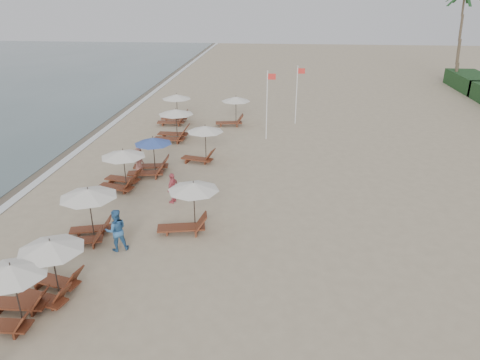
# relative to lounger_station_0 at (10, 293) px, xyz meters

# --- Properties ---
(ground) EXTENTS (160.00, 160.00, 0.00)m
(ground) POSITION_rel_lounger_station_0_xyz_m (6.13, 2.26, -1.08)
(ground) COLOR tan
(ground) RESTS_ON ground
(wet_sand_band) EXTENTS (3.20, 140.00, 0.01)m
(wet_sand_band) POSITION_rel_lounger_station_0_xyz_m (-6.37, 12.26, -1.08)
(wet_sand_band) COLOR #6B5E4C
(wet_sand_band) RESTS_ON ground
(foam_line) EXTENTS (0.50, 140.00, 0.02)m
(foam_line) POSITION_rel_lounger_station_0_xyz_m (-5.07, 12.26, -1.07)
(foam_line) COLOR white
(foam_line) RESTS_ON ground
(lounger_station_0) EXTENTS (2.49, 2.20, 2.11)m
(lounger_station_0) POSITION_rel_lounger_station_0_xyz_m (0.00, 0.00, 0.00)
(lounger_station_0) COLOR brown
(lounger_station_0) RESTS_ON ground
(lounger_station_1) EXTENTS (2.48, 2.22, 2.19)m
(lounger_station_1) POSITION_rel_lounger_station_0_xyz_m (0.61, 1.35, 0.08)
(lounger_station_1) COLOR brown
(lounger_station_1) RESTS_ON ground
(lounger_station_2) EXTENTS (2.51, 2.37, 2.35)m
(lounger_station_2) POSITION_rel_lounger_station_0_xyz_m (0.35, 5.17, 0.24)
(lounger_station_2) COLOR brown
(lounger_station_2) RESTS_ON ground
(lounger_station_3) EXTENTS (2.63, 2.34, 2.12)m
(lounger_station_3) POSITION_rel_lounger_station_0_xyz_m (-0.12, 10.64, 0.03)
(lounger_station_3) COLOR brown
(lounger_station_3) RESTS_ON ground
(lounger_station_4) EXTENTS (2.58, 2.16, 2.17)m
(lounger_station_4) POSITION_rel_lounger_station_0_xyz_m (0.86, 12.71, -0.06)
(lounger_station_4) COLOR brown
(lounger_station_4) RESTS_ON ground
(lounger_station_5) EXTENTS (2.83, 2.45, 2.22)m
(lounger_station_5) POSITION_rel_lounger_station_0_xyz_m (0.71, 19.08, 0.01)
(lounger_station_5) COLOR brown
(lounger_station_5) RESTS_ON ground
(lounger_station_6) EXTENTS (2.71, 2.27, 2.33)m
(lounger_station_6) POSITION_rel_lounger_station_0_xyz_m (-0.20, 23.33, 0.02)
(lounger_station_6) COLOR brown
(lounger_station_6) RESTS_ON ground
(inland_station_0) EXTENTS (2.80, 2.24, 2.22)m
(inland_station_0) POSITION_rel_lounger_station_0_xyz_m (4.35, 6.31, 0.24)
(inland_station_0) COLOR brown
(inland_station_0) RESTS_ON ground
(inland_station_1) EXTENTS (2.70, 2.24, 2.22)m
(inland_station_1) POSITION_rel_lounger_station_0_xyz_m (3.46, 14.99, 0.31)
(inland_station_1) COLOR brown
(inland_station_1) RESTS_ON ground
(inland_station_2) EXTENTS (2.78, 2.24, 2.22)m
(inland_station_2) POSITION_rel_lounger_station_0_xyz_m (4.45, 23.23, 0.25)
(inland_station_2) COLOR brown
(inland_station_2) RESTS_ON ground
(beachgoer_mid_a) EXTENTS (1.07, 0.99, 1.78)m
(beachgoer_mid_a) POSITION_rel_lounger_station_0_xyz_m (1.79, 4.51, -0.19)
(beachgoer_mid_a) COLOR teal
(beachgoer_mid_a) RESTS_ON ground
(beachgoer_far_a) EXTENTS (0.62, 0.98, 1.55)m
(beachgoer_far_a) POSITION_rel_lounger_station_0_xyz_m (3.01, 9.11, -0.31)
(beachgoer_far_a) COLOR #CE525F
(beachgoer_far_a) RESTS_ON ground
(beachgoer_far_b) EXTENTS (0.60, 0.82, 1.53)m
(beachgoer_far_b) POSITION_rel_lounger_station_0_xyz_m (0.18, 12.75, -0.32)
(beachgoer_far_b) COLOR #A8685B
(beachgoer_far_b) RESTS_ON ground
(flag_pole_near) EXTENTS (0.60, 0.08, 4.79)m
(flag_pole_near) POSITION_rel_lounger_station_0_xyz_m (7.22, 20.00, 1.56)
(flag_pole_near) COLOR silver
(flag_pole_near) RESTS_ON ground
(flag_pole_far) EXTENTS (0.59, 0.08, 4.52)m
(flag_pole_far) POSITION_rel_lounger_station_0_xyz_m (9.36, 24.13, 1.42)
(flag_pole_far) COLOR silver
(flag_pole_far) RESTS_ON ground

